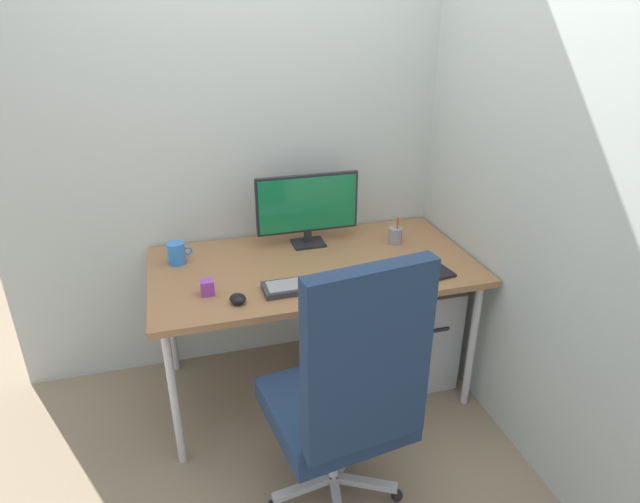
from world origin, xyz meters
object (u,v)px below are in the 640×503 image
office_chair (348,393)px  notebook (436,271)px  monitor (308,206)px  keyboard (315,284)px  filing_cabinet (411,326)px  mouse (238,299)px  pen_holder (395,235)px  coffee_mug (177,253)px  desk_clamp_accessory (207,287)px

office_chair → notebook: bearing=41.2°
office_chair → monitor: size_ratio=2.22×
office_chair → keyboard: bearing=86.5°
filing_cabinet → notebook: (-0.02, -0.24, 0.46)m
monitor → mouse: monitor is taller
office_chair → pen_holder: 1.09m
pen_holder → notebook: 0.37m
monitor → keyboard: (-0.09, -0.46, -0.20)m
mouse → office_chair: bearing=-75.7°
office_chair → filing_cabinet: office_chair is taller
pen_holder → monitor: bearing=164.8°
keyboard → filing_cabinet: bearing=19.4°
notebook → keyboard: bearing=169.0°
monitor → notebook: bearing=-44.3°
mouse → notebook: 0.94m
office_chair → notebook: (0.62, 0.55, 0.15)m
notebook → coffee_mug: coffee_mug is taller
office_chair → coffee_mug: size_ratio=9.88×
coffee_mug → notebook: bearing=-20.4°
notebook → desk_clamp_accessory: bearing=166.7°
pen_holder → desk_clamp_accessory: (-1.00, -0.28, -0.01)m
notebook → coffee_mug: (-1.17, 0.44, 0.05)m
monitor → coffee_mug: 0.69m
monitor → pen_holder: monitor is taller
filing_cabinet → desk_clamp_accessory: desk_clamp_accessory is taller
notebook → coffee_mug: size_ratio=1.27×
pen_holder → office_chair: bearing=-121.8°
monitor → pen_holder: size_ratio=3.45×
coffee_mug → mouse: bearing=-63.3°
office_chair → filing_cabinet: 1.06m
office_chair → mouse: bearing=121.4°
office_chair → monitor: bearing=83.3°
office_chair → pen_holder: office_chair is taller
monitor → notebook: size_ratio=3.50×
pen_holder → mouse: bearing=-156.3°
filing_cabinet → keyboard: size_ratio=1.22×
notebook → pen_holder: bearing=90.2°
keyboard → coffee_mug: coffee_mug is taller
monitor → coffee_mug: bearing=-175.6°
office_chair → coffee_mug: bearing=119.3°
keyboard → office_chair: bearing=-93.5°
filing_cabinet → keyboard: bearing=-160.6°
office_chair → desk_clamp_accessory: office_chair is taller
filing_cabinet → coffee_mug: 1.31m
office_chair → mouse: 0.63m
monitor → keyboard: size_ratio=1.12×
mouse → coffee_mug: bearing=99.6°
mouse → monitor: bearing=32.0°
filing_cabinet → office_chair: bearing=-129.1°
filing_cabinet → coffee_mug: (-1.19, 0.20, 0.51)m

